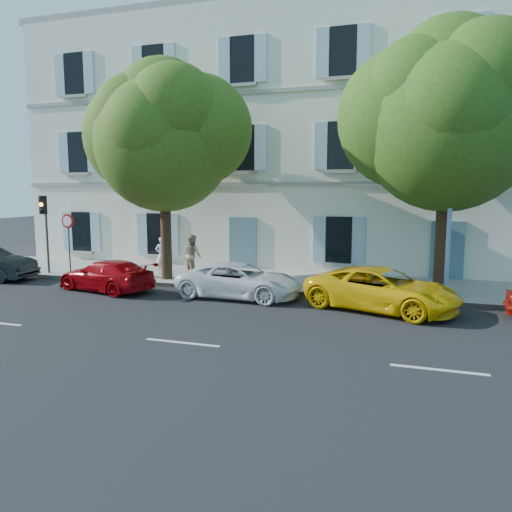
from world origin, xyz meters
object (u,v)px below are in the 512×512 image
(traffic_light, at_px, (44,217))
(pedestrian_a, at_px, (162,255))
(car_white_coupe, at_px, (239,281))
(pedestrian_b, at_px, (192,255))
(tree_right, at_px, (448,126))
(car_yellow_supercar, at_px, (382,289))
(road_sign, at_px, (68,231))
(tree_left, at_px, (164,143))
(car_red_coupe, at_px, (106,275))
(street_lamp, at_px, (453,166))

(traffic_light, distance_m, pedestrian_a, 5.29)
(car_white_coupe, height_order, pedestrian_a, pedestrian_a)
(pedestrian_b, bearing_deg, tree_right, -147.64)
(car_yellow_supercar, relative_size, road_sign, 1.85)
(tree_left, height_order, traffic_light, tree_left)
(car_red_coupe, bearing_deg, car_white_coupe, 107.93)
(car_white_coupe, bearing_deg, tree_right, -69.87)
(car_white_coupe, height_order, road_sign, road_sign)
(tree_right, relative_size, pedestrian_a, 5.55)
(street_lamp, distance_m, pedestrian_a, 11.98)
(tree_right, distance_m, pedestrian_a, 12.23)
(car_yellow_supercar, xyz_separation_m, pedestrian_a, (-9.39, 3.04, 0.29))
(car_white_coupe, distance_m, road_sign, 8.30)
(tree_right, bearing_deg, car_yellow_supercar, -125.01)
(traffic_light, bearing_deg, pedestrian_a, 16.05)
(pedestrian_b, bearing_deg, road_sign, 51.51)
(road_sign, bearing_deg, street_lamp, 0.06)
(tree_right, bearing_deg, car_white_coupe, -161.49)
(car_red_coupe, bearing_deg, pedestrian_b, 159.78)
(car_white_coupe, height_order, tree_right, tree_right)
(car_white_coupe, bearing_deg, street_lamp, -78.05)
(car_red_coupe, xyz_separation_m, street_lamp, (11.98, 1.69, 3.95))
(tree_left, height_order, pedestrian_a, tree_left)
(tree_right, bearing_deg, pedestrian_b, 177.24)
(car_yellow_supercar, height_order, traffic_light, traffic_light)
(car_red_coupe, distance_m, pedestrian_a, 3.25)
(car_red_coupe, distance_m, pedestrian_b, 3.79)
(traffic_light, relative_size, street_lamp, 0.43)
(road_sign, relative_size, street_lamp, 0.34)
(pedestrian_a, xyz_separation_m, pedestrian_b, (1.43, -0.01, 0.07))
(traffic_light, bearing_deg, tree_right, 3.25)
(car_yellow_supercar, distance_m, road_sign, 13.13)
(car_white_coupe, xyz_separation_m, pedestrian_a, (-4.50, 2.72, 0.35))
(car_red_coupe, height_order, tree_right, tree_right)
(pedestrian_b, bearing_deg, car_white_coupe, 173.80)
(car_red_coupe, bearing_deg, tree_right, 115.75)
(car_red_coupe, distance_m, street_lamp, 12.72)
(tree_left, relative_size, pedestrian_a, 5.22)
(car_white_coupe, height_order, car_yellow_supercar, car_yellow_supercar)
(tree_left, distance_m, pedestrian_a, 4.76)
(street_lamp, relative_size, pedestrian_b, 4.41)
(car_red_coupe, relative_size, street_lamp, 0.52)
(car_white_coupe, distance_m, tree_left, 6.51)
(car_red_coupe, relative_size, tree_right, 0.45)
(car_white_coupe, height_order, traffic_light, traffic_light)
(tree_left, relative_size, traffic_light, 2.52)
(car_white_coupe, bearing_deg, car_yellow_supercar, -92.15)
(car_white_coupe, relative_size, pedestrian_a, 2.71)
(tree_right, xyz_separation_m, pedestrian_a, (-11.18, 0.49, -4.94))
(road_sign, bearing_deg, pedestrian_b, 16.39)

